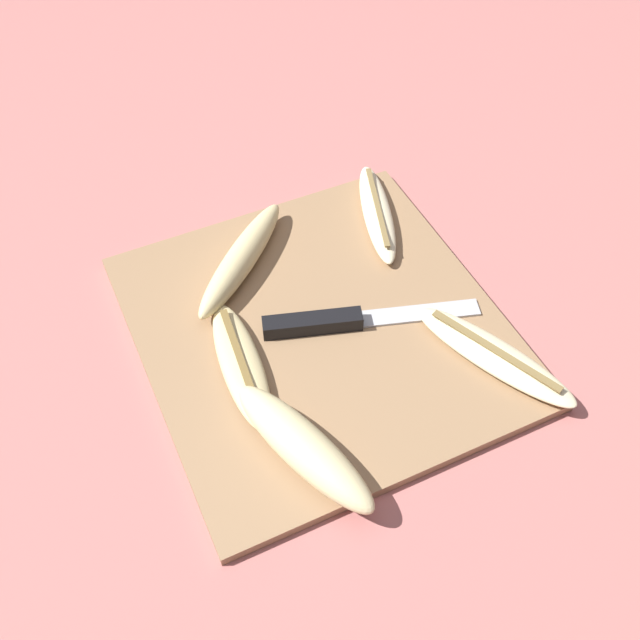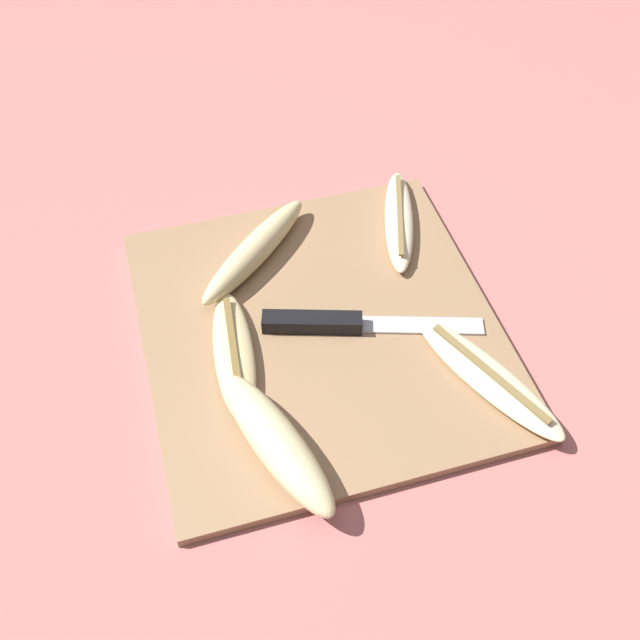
# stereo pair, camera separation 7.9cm
# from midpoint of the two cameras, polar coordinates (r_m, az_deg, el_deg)

# --- Properties ---
(ground_plane) EXTENTS (4.00, 4.00, 0.00)m
(ground_plane) POSITION_cam_midpoint_polar(r_m,az_deg,el_deg) (0.80, -2.80, -1.17)
(ground_plane) COLOR #B76B66
(cutting_board) EXTENTS (0.39, 0.37, 0.01)m
(cutting_board) POSITION_cam_midpoint_polar(r_m,az_deg,el_deg) (0.80, -2.81, -0.90)
(cutting_board) COLOR #997551
(cutting_board) RESTS_ON ground_plane
(knife) EXTENTS (0.09, 0.23, 0.02)m
(knife) POSITION_cam_midpoint_polar(r_m,az_deg,el_deg) (0.79, -1.98, -0.11)
(knife) COLOR black
(knife) RESTS_ON cutting_board
(banana_ripe_center) EXTENTS (0.15, 0.16, 0.03)m
(banana_ripe_center) POSITION_cam_midpoint_polar(r_m,az_deg,el_deg) (0.84, -8.69, 4.51)
(banana_ripe_center) COLOR beige
(banana_ripe_center) RESTS_ON cutting_board
(banana_mellow_near) EXTENTS (0.17, 0.06, 0.02)m
(banana_mellow_near) POSITION_cam_midpoint_polar(r_m,az_deg,el_deg) (0.76, -9.01, -3.52)
(banana_mellow_near) COLOR beige
(banana_mellow_near) RESTS_ON cutting_board
(banana_bright_far) EXTENTS (0.17, 0.09, 0.02)m
(banana_bright_far) POSITION_cam_midpoint_polar(r_m,az_deg,el_deg) (0.90, 1.87, 8.05)
(banana_bright_far) COLOR beige
(banana_bright_far) RESTS_ON cutting_board
(banana_soft_right) EXTENTS (0.18, 0.10, 0.04)m
(banana_soft_right) POSITION_cam_midpoint_polar(r_m,az_deg,el_deg) (0.69, -4.57, -9.82)
(banana_soft_right) COLOR beige
(banana_soft_right) RESTS_ON cutting_board
(banana_pale_long) EXTENTS (0.19, 0.12, 0.02)m
(banana_pale_long) POSITION_cam_midpoint_polar(r_m,az_deg,el_deg) (0.77, 10.30, -2.85)
(banana_pale_long) COLOR beige
(banana_pale_long) RESTS_ON cutting_board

